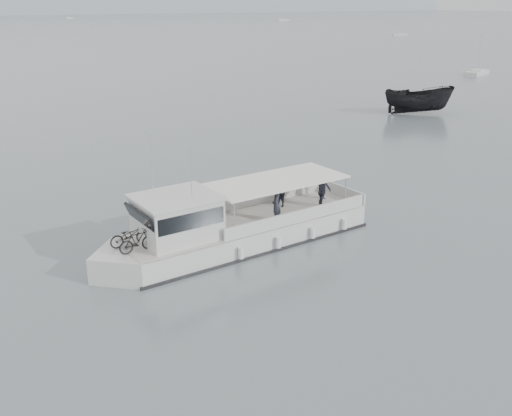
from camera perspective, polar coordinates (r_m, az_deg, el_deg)
ground at (r=27.55m, az=-8.87°, el=-2.86°), size 1400.00×1400.00×0.00m
tour_boat at (r=25.65m, az=-3.09°, el=-2.13°), size 13.64×3.80×5.70m
dark_motorboat at (r=60.11m, az=15.98°, el=10.34°), size 7.33×6.02×2.71m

